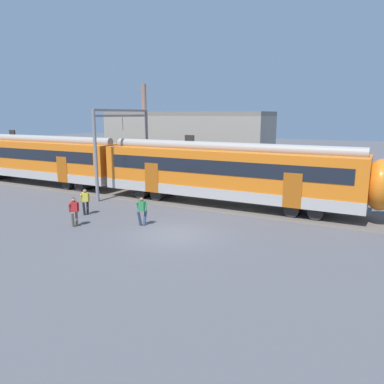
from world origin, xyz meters
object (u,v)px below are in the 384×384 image
object	(u,v)px
commuter_train	(124,165)
pedestrian_green	(142,209)
pedestrian_yellow	(85,199)
pedestrian_red	(74,209)

from	to	relation	value
commuter_train	pedestrian_green	distance (m)	9.26
pedestrian_green	commuter_train	bearing A→B (deg)	133.48
pedestrian_yellow	pedestrian_red	size ratio (longest dim) A/B	1.00
commuter_train	pedestrian_yellow	bearing A→B (deg)	-73.82
commuter_train	pedestrian_green	xyz separation A→B (m)	(6.31, -6.65, -1.29)
pedestrian_green	pedestrian_red	bearing A→B (deg)	-150.10
commuter_train	pedestrian_red	bearing A→B (deg)	-70.35
commuter_train	pedestrian_yellow	distance (m)	6.75
pedestrian_yellow	pedestrian_green	size ratio (longest dim) A/B	1.00
commuter_train	pedestrian_red	size ratio (longest dim) A/B	22.83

